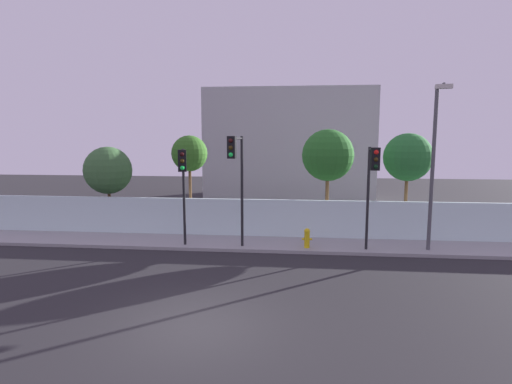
{
  "coord_description": "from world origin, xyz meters",
  "views": [
    {
      "loc": [
        2.63,
        -10.04,
        4.98
      ],
      "look_at": [
        0.95,
        6.5,
        2.72
      ],
      "focal_mm": 28.8,
      "sensor_mm": 36.0,
      "label": 1
    }
  ],
  "objects_px": {
    "roadside_tree_rightmost": "(408,158)",
    "fire_hydrant": "(307,237)",
    "traffic_light_left": "(372,176)",
    "roadside_tree_midright": "(328,155)",
    "traffic_light_center": "(183,176)",
    "traffic_light_right": "(237,168)",
    "roadside_tree_midleft": "(189,154)",
    "street_lamp_curbside": "(434,156)",
    "roadside_tree_leftmost": "(108,170)"
  },
  "relations": [
    {
      "from": "traffic_light_right",
      "to": "roadside_tree_midleft",
      "type": "distance_m",
      "value": 5.1
    },
    {
      "from": "traffic_light_center",
      "to": "roadside_tree_leftmost",
      "type": "distance_m",
      "value": 6.64
    },
    {
      "from": "traffic_light_left",
      "to": "roadside_tree_midleft",
      "type": "height_order",
      "value": "roadside_tree_midleft"
    },
    {
      "from": "street_lamp_curbside",
      "to": "traffic_light_left",
      "type": "bearing_deg",
      "value": -166.46
    },
    {
      "from": "street_lamp_curbside",
      "to": "roadside_tree_midleft",
      "type": "distance_m",
      "value": 11.71
    },
    {
      "from": "traffic_light_left",
      "to": "roadside_tree_rightmost",
      "type": "xyz_separation_m",
      "value": [
        2.41,
        4.01,
        0.57
      ]
    },
    {
      "from": "fire_hydrant",
      "to": "roadside_tree_rightmost",
      "type": "xyz_separation_m",
      "value": [
        4.97,
        3.38,
        3.33
      ]
    },
    {
      "from": "traffic_light_center",
      "to": "roadside_tree_leftmost",
      "type": "height_order",
      "value": "traffic_light_center"
    },
    {
      "from": "roadside_tree_leftmost",
      "to": "roadside_tree_midright",
      "type": "distance_m",
      "value": 11.64
    },
    {
      "from": "traffic_light_right",
      "to": "street_lamp_curbside",
      "type": "bearing_deg",
      "value": 4.61
    },
    {
      "from": "traffic_light_right",
      "to": "roadside_tree_rightmost",
      "type": "height_order",
      "value": "roadside_tree_rightmost"
    },
    {
      "from": "traffic_light_center",
      "to": "roadside_tree_rightmost",
      "type": "relative_size",
      "value": 0.83
    },
    {
      "from": "roadside_tree_leftmost",
      "to": "traffic_light_center",
      "type": "bearing_deg",
      "value": -37.61
    },
    {
      "from": "roadside_tree_rightmost",
      "to": "traffic_light_center",
      "type": "bearing_deg",
      "value": -158.43
    },
    {
      "from": "traffic_light_right",
      "to": "roadside_tree_midright",
      "type": "height_order",
      "value": "roadside_tree_midright"
    },
    {
      "from": "fire_hydrant",
      "to": "roadside_tree_rightmost",
      "type": "distance_m",
      "value": 6.87
    },
    {
      "from": "traffic_light_left",
      "to": "street_lamp_curbside",
      "type": "bearing_deg",
      "value": 13.54
    },
    {
      "from": "traffic_light_center",
      "to": "roadside_tree_midright",
      "type": "height_order",
      "value": "roadside_tree_midright"
    },
    {
      "from": "traffic_light_right",
      "to": "roadside_tree_rightmost",
      "type": "distance_m",
      "value": 8.92
    },
    {
      "from": "traffic_light_right",
      "to": "fire_hydrant",
      "type": "distance_m",
      "value": 4.33
    },
    {
      "from": "fire_hydrant",
      "to": "roadside_tree_midleft",
      "type": "xyz_separation_m",
      "value": [
        -6.07,
        3.38,
        3.45
      ]
    },
    {
      "from": "traffic_light_right",
      "to": "street_lamp_curbside",
      "type": "height_order",
      "value": "street_lamp_curbside"
    },
    {
      "from": "traffic_light_left",
      "to": "traffic_light_right",
      "type": "height_order",
      "value": "traffic_light_right"
    },
    {
      "from": "traffic_light_center",
      "to": "street_lamp_curbside",
      "type": "height_order",
      "value": "street_lamp_curbside"
    },
    {
      "from": "roadside_tree_midleft",
      "to": "traffic_light_left",
      "type": "bearing_deg",
      "value": -24.92
    },
    {
      "from": "traffic_light_left",
      "to": "roadside_tree_midright",
      "type": "bearing_deg",
      "value": 110.44
    },
    {
      "from": "traffic_light_right",
      "to": "roadside_tree_midleft",
      "type": "relative_size",
      "value": 0.96
    },
    {
      "from": "roadside_tree_midright",
      "to": "roadside_tree_rightmost",
      "type": "relative_size",
      "value": 1.04
    },
    {
      "from": "roadside_tree_midright",
      "to": "traffic_light_center",
      "type": "bearing_deg",
      "value": -147.45
    },
    {
      "from": "roadside_tree_midright",
      "to": "fire_hydrant",
      "type": "bearing_deg",
      "value": -107.46
    },
    {
      "from": "roadside_tree_midleft",
      "to": "roadside_tree_leftmost",
      "type": "bearing_deg",
      "value": -180.0
    },
    {
      "from": "roadside_tree_leftmost",
      "to": "roadside_tree_midleft",
      "type": "bearing_deg",
      "value": 0.0
    },
    {
      "from": "street_lamp_curbside",
      "to": "fire_hydrant",
      "type": "xyz_separation_m",
      "value": [
        -5.14,
        0.0,
        -3.54
      ]
    },
    {
      "from": "traffic_light_right",
      "to": "roadside_tree_leftmost",
      "type": "distance_m",
      "value": 8.59
    },
    {
      "from": "roadside_tree_midright",
      "to": "roadside_tree_rightmost",
      "type": "bearing_deg",
      "value": 0.0
    },
    {
      "from": "traffic_light_left",
      "to": "fire_hydrant",
      "type": "relative_size",
      "value": 5.1
    },
    {
      "from": "roadside_tree_midleft",
      "to": "roadside_tree_midright",
      "type": "bearing_deg",
      "value": -0.0
    },
    {
      "from": "traffic_light_right",
      "to": "traffic_light_center",
      "type": "bearing_deg",
      "value": -179.73
    },
    {
      "from": "roadside_tree_rightmost",
      "to": "street_lamp_curbside",
      "type": "bearing_deg",
      "value": -86.99
    },
    {
      "from": "traffic_light_center",
      "to": "traffic_light_left",
      "type": "bearing_deg",
      "value": 0.32
    },
    {
      "from": "traffic_light_center",
      "to": "roadside_tree_midright",
      "type": "relative_size",
      "value": 0.8
    },
    {
      "from": "roadside_tree_rightmost",
      "to": "fire_hydrant",
      "type": "bearing_deg",
      "value": -145.72
    },
    {
      "from": "roadside_tree_midright",
      "to": "roadside_tree_rightmost",
      "type": "xyz_separation_m",
      "value": [
        3.9,
        0.0,
        -0.08
      ]
    },
    {
      "from": "street_lamp_curbside",
      "to": "traffic_light_right",
      "type": "bearing_deg",
      "value": -175.39
    },
    {
      "from": "traffic_light_right",
      "to": "roadside_tree_midleft",
      "type": "bearing_deg",
      "value": 127.37
    },
    {
      "from": "traffic_light_left",
      "to": "roadside_tree_midright",
      "type": "xyz_separation_m",
      "value": [
        -1.49,
        4.01,
        0.65
      ]
    },
    {
      "from": "traffic_light_left",
      "to": "street_lamp_curbside",
      "type": "relative_size",
      "value": 0.64
    },
    {
      "from": "street_lamp_curbside",
      "to": "roadside_tree_rightmost",
      "type": "relative_size",
      "value": 1.33
    },
    {
      "from": "roadside_tree_leftmost",
      "to": "roadside_tree_rightmost",
      "type": "bearing_deg",
      "value": 0.0
    },
    {
      "from": "roadside_tree_leftmost",
      "to": "street_lamp_curbside",
      "type": "bearing_deg",
      "value": -12.18
    }
  ]
}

